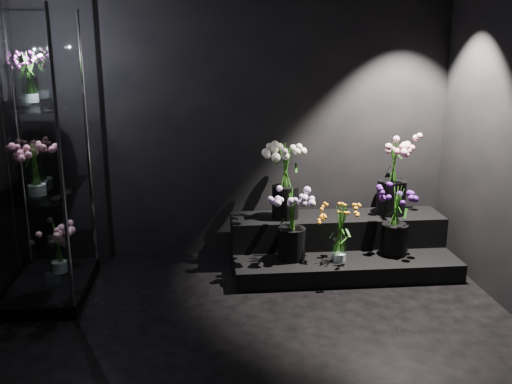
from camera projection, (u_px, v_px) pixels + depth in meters
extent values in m
plane|color=black|center=(262.00, 360.00, 3.80)|extent=(4.00, 4.00, 0.00)
plane|color=black|center=(240.00, 113.00, 5.36)|extent=(4.00, 0.00, 4.00)
plane|color=black|center=(344.00, 301.00, 1.52)|extent=(4.00, 0.00, 4.00)
cube|color=black|center=(341.00, 260.00, 5.30)|extent=(2.02, 0.90, 0.17)
cube|color=black|center=(336.00, 229.00, 5.46)|extent=(2.02, 0.45, 0.28)
cube|color=black|center=(51.00, 286.00, 4.81)|extent=(0.63, 1.05, 0.11)
cube|color=white|center=(41.00, 190.00, 4.59)|extent=(0.57, 0.99, 0.01)
cube|color=white|center=(33.00, 105.00, 4.41)|extent=(0.57, 0.99, 0.01)
cylinder|color=white|center=(339.00, 250.00, 5.03)|extent=(0.13, 0.13, 0.21)
cylinder|color=black|center=(292.00, 244.00, 5.07)|extent=(0.25, 0.25, 0.29)
cylinder|color=black|center=(394.00, 239.00, 5.18)|extent=(0.24, 0.24, 0.29)
cylinder|color=black|center=(285.00, 202.00, 5.32)|extent=(0.25, 0.25, 0.31)
cylinder|color=black|center=(391.00, 197.00, 5.44)|extent=(0.27, 0.27, 0.33)
cylinder|color=white|center=(36.00, 180.00, 4.39)|extent=(0.14, 0.14, 0.25)
cylinder|color=white|center=(30.00, 90.00, 4.49)|extent=(0.12, 0.12, 0.20)
cylinder|color=white|center=(59.00, 257.00, 4.94)|extent=(0.14, 0.14, 0.28)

